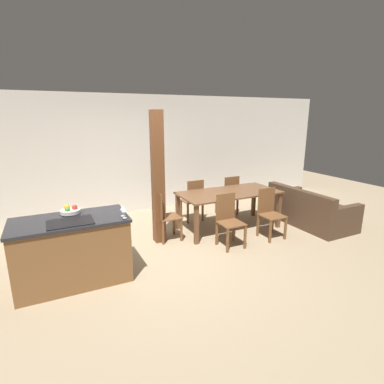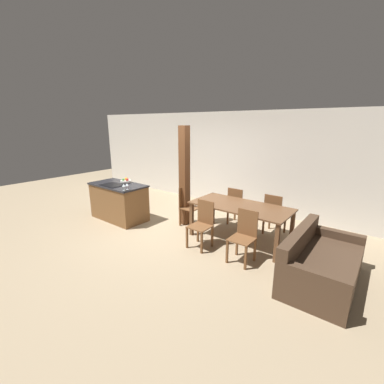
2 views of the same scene
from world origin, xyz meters
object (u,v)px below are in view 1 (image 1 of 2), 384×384
(kitchen_island, at_px, (73,250))
(dining_table, at_px, (229,196))
(dining_chair_far_right, at_px, (229,195))
(dining_chair_head_end, at_px, (164,215))
(fruit_bowl, at_px, (70,210))
(wine_glass_middle, at_px, (123,208))
(dining_chair_near_right, at_px, (270,212))
(wine_glass_near, at_px, (124,210))
(dining_chair_far_left, at_px, (193,200))
(couch, at_px, (310,211))
(dining_chair_near_left, at_px, (229,219))
(timber_post, at_px, (158,179))

(kitchen_island, height_order, dining_table, kitchen_island)
(dining_chair_far_right, height_order, dining_chair_head_end, same)
(fruit_bowl, xyz_separation_m, wine_glass_middle, (0.63, -0.45, 0.08))
(kitchen_island, xyz_separation_m, dining_table, (3.01, 0.77, 0.21))
(wine_glass_middle, distance_m, dining_chair_near_right, 2.86)
(wine_glass_near, bearing_deg, dining_chair_far_left, 43.38)
(wine_glass_near, height_order, dining_chair_head_end, wine_glass_near)
(fruit_bowl, bearing_deg, dining_chair_near_right, -2.61)
(kitchen_island, relative_size, couch, 0.87)
(dining_chair_far_left, distance_m, dining_chair_far_right, 0.90)
(fruit_bowl, distance_m, dining_table, 3.04)
(dining_table, relative_size, dining_chair_near_right, 2.18)
(dining_chair_far_right, bearing_deg, couch, 134.60)
(dining_chair_near_right, bearing_deg, fruit_bowl, 177.39)
(dining_chair_near_left, height_order, dining_chair_head_end, same)
(wine_glass_near, distance_m, wine_glass_middle, 0.09)
(wine_glass_middle, distance_m, couch, 4.12)
(dining_chair_far_left, distance_m, timber_post, 1.42)
(kitchen_island, distance_m, dining_chair_near_left, 2.56)
(dining_chair_head_end, bearing_deg, dining_chair_near_right, -110.96)
(dining_table, xyz_separation_m, dining_chair_near_left, (-0.45, -0.70, -0.19))
(dining_chair_head_end, bearing_deg, wine_glass_near, 138.42)
(kitchen_island, xyz_separation_m, fruit_bowl, (0.03, 0.23, 0.50))
(wine_glass_middle, xyz_separation_m, dining_chair_head_end, (0.96, 0.99, -0.55))
(timber_post, bearing_deg, wine_glass_near, -128.30)
(timber_post, bearing_deg, dining_chair_head_end, -1.96)
(wine_glass_middle, bearing_deg, fruit_bowl, 144.62)
(wine_glass_near, relative_size, dining_chair_near_left, 0.16)
(couch, relative_size, timber_post, 0.73)
(wine_glass_near, relative_size, wine_glass_middle, 1.00)
(dining_table, bearing_deg, wine_glass_near, -155.16)
(timber_post, bearing_deg, couch, -9.76)
(dining_chair_far_right, bearing_deg, fruit_bowl, 20.00)
(dining_chair_head_end, xyz_separation_m, couch, (3.06, -0.54, -0.21))
(dining_chair_near_right, xyz_separation_m, dining_chair_far_right, (0.00, 1.40, 0.00))
(fruit_bowl, bearing_deg, timber_post, 20.21)
(timber_post, bearing_deg, kitchen_island, -153.00)
(wine_glass_middle, distance_m, dining_chair_far_right, 3.32)
(wine_glass_middle, relative_size, couch, 0.09)
(wine_glass_near, relative_size, dining_chair_head_end, 0.16)
(fruit_bowl, xyz_separation_m, dining_chair_head_end, (1.59, 0.55, -0.48))
(fruit_bowl, distance_m, dining_chair_near_right, 3.46)
(dining_chair_far_right, height_order, couch, dining_chair_far_right)
(wine_glass_near, height_order, timber_post, timber_post)
(timber_post, bearing_deg, wine_glass_middle, -130.75)
(kitchen_island, relative_size, dining_chair_near_right, 1.61)
(kitchen_island, relative_size, fruit_bowl, 5.46)
(kitchen_island, distance_m, timber_post, 1.85)
(fruit_bowl, xyz_separation_m, wine_glass_near, (0.63, -0.54, 0.08))
(dining_chair_far_right, distance_m, couch, 1.76)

